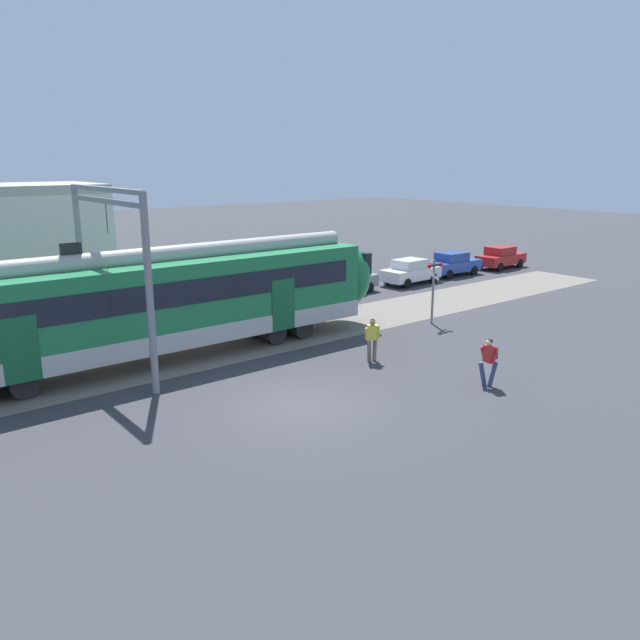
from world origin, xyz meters
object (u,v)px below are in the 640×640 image
(parked_car_white, at_px, (411,271))
(crossing_signal, at_px, (434,281))
(pedestrian_red, at_px, (489,358))
(parked_car_grey, at_px, (344,280))
(pedestrian_yellow, at_px, (372,336))
(parked_car_blue, at_px, (453,264))
(parked_car_red, at_px, (501,257))

(parked_car_white, height_order, crossing_signal, crossing_signal)
(pedestrian_red, distance_m, parked_car_grey, 15.66)
(pedestrian_yellow, distance_m, parked_car_white, 15.63)
(parked_car_white, relative_size, parked_car_blue, 1.01)
(pedestrian_red, height_order, parked_car_white, pedestrian_red)
(parked_car_blue, distance_m, crossing_signal, 13.10)
(pedestrian_yellow, bearing_deg, parked_car_blue, 30.86)
(parked_car_white, bearing_deg, parked_car_grey, 175.61)
(pedestrian_red, xyz_separation_m, parked_car_blue, (15.43, 14.36, -0.21))
(parked_car_red, distance_m, crossing_signal, 17.21)
(parked_car_grey, xyz_separation_m, crossing_signal, (-1.20, -7.69, 1.23))
(pedestrian_yellow, xyz_separation_m, parked_car_white, (12.30, 9.64, -0.21))
(crossing_signal, bearing_deg, pedestrian_red, -125.60)
(pedestrian_red, bearing_deg, pedestrian_yellow, 105.25)
(parked_car_white, xyz_separation_m, parked_car_blue, (4.33, 0.30, 0.00))
(pedestrian_yellow, relative_size, pedestrian_red, 1.00)
(pedestrian_yellow, xyz_separation_m, parked_car_red, (21.55, 9.70, -0.21))
(parked_car_grey, distance_m, crossing_signal, 7.88)
(pedestrian_yellow, relative_size, parked_car_white, 0.41)
(parked_car_red, bearing_deg, parked_car_blue, 177.19)
(parked_car_white, bearing_deg, pedestrian_yellow, -141.93)
(parked_car_grey, xyz_separation_m, parked_car_blue, (9.39, -0.09, 0.00))
(pedestrian_red, distance_m, parked_car_white, 17.91)
(crossing_signal, bearing_deg, parked_car_blue, 35.67)
(crossing_signal, bearing_deg, parked_car_white, 49.37)
(pedestrian_yellow, relative_size, parked_car_grey, 0.41)
(pedestrian_yellow, bearing_deg, parked_car_red, 24.23)
(parked_car_grey, bearing_deg, crossing_signal, -98.89)
(parked_car_white, relative_size, crossing_signal, 1.36)
(parked_car_blue, height_order, crossing_signal, crossing_signal)
(pedestrian_red, bearing_deg, parked_car_white, 51.70)
(parked_car_grey, height_order, parked_car_blue, same)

